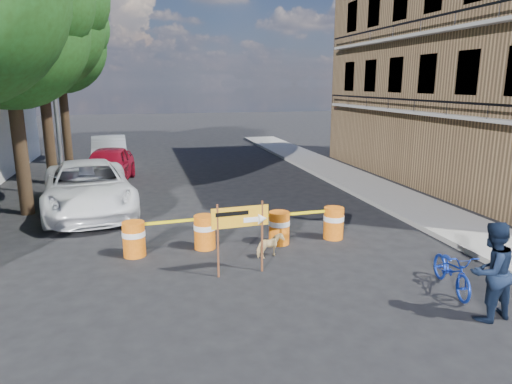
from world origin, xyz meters
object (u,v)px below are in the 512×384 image
sedan_silver (109,152)px  suv_white (88,187)px  bicycle (454,252)px  sedan_red (108,166)px  detour_sign (247,222)px  barrel_far_right (334,222)px  dog (270,246)px  barrel_far_left (134,238)px  barrel_mid_left (205,231)px  pedestrian (491,271)px  barrel_mid_right (279,227)px

sedan_silver → suv_white: bearing=-95.1°
bicycle → sedan_red: bearing=133.5°
detour_sign → suv_white: bearing=118.1°
barrel_far_right → dog: (-2.14, -0.95, -0.17)m
barrel_far_left → sedan_red: 9.34m
barrel_mid_left → barrel_far_right: same height
barrel_far_left → pedestrian: pedestrian is taller
barrel_mid_right → barrel_far_right: size_ratio=1.00×
pedestrian → sedan_silver: pedestrian is taller
barrel_mid_right → pedestrian: (2.54, -4.87, 0.47)m
sedan_red → sedan_silver: sedan_silver is taller
barrel_mid_left → sedan_red: 9.62m
barrel_far_right → sedan_red: bearing=125.5°
sedan_silver → sedan_red: bearing=-91.3°
pedestrian → sedan_red: 16.03m
barrel_mid_left → sedan_silver: 13.84m
barrel_mid_right → bicycle: bicycle is taller
bicycle → dog: (-3.21, 2.76, -0.56)m
barrel_mid_right → sedan_red: size_ratio=0.19×
detour_sign → barrel_far_right: bearing=27.5°
barrel_far_left → barrel_mid_right: (3.83, -0.02, 0.00)m
suv_white → sedan_silver: 8.91m
sedan_silver → dog: bearing=-76.1°
barrel_far_left → barrel_far_right: same height
bicycle → suv_white: (-8.05, 8.37, -0.01)m
barrel_far_left → sedan_silver: bearing=95.6°
sedan_red → dog: bearing=-59.3°
barrel_mid_right → sedan_red: sedan_red is taller
barrel_mid_right → detour_sign: size_ratio=0.53×
pedestrian → dog: (-3.06, 3.97, -0.64)m
bicycle → sedan_red: 15.05m
suv_white → barrel_mid_left: bearing=-61.8°
bicycle → suv_white: 11.61m
detour_sign → dog: 1.49m
sedan_red → detour_sign: bearing=-64.6°
pedestrian → barrel_mid_left: bearing=-56.6°
barrel_mid_right → dog: (-0.52, -0.91, -0.17)m
dog → suv_white: 7.43m
barrel_mid_left → bicycle: (4.71, -3.80, 0.39)m
bicycle → detour_sign: bearing=167.3°
bicycle → sedan_silver: bicycle is taller
barrel_far_right → pedestrian: (0.92, -4.92, 0.47)m
dog → sedan_silver: (-4.65, 14.52, 0.51)m
barrel_far_right → suv_white: suv_white is taller
barrel_mid_left → suv_white: 5.67m
barrel_mid_right → barrel_far_right: bearing=1.6°
barrel_far_left → dog: bearing=-15.6°
barrel_far_left → sedan_silver: size_ratio=0.18×
barrel_far_left → pedestrian: size_ratio=0.48×
barrel_far_right → sedan_silver: bearing=116.6°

